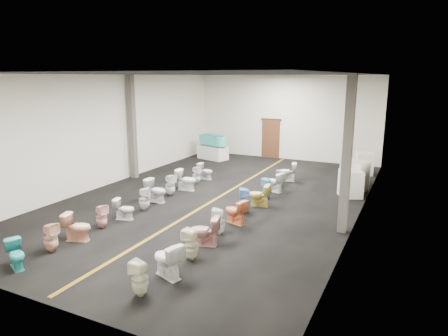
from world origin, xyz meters
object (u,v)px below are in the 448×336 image
Objects in this scene: toilet_right_4 at (219,221)px; toilet_left_8 at (186,180)px; appliance_crate_c at (358,174)px; toilet_right_2 at (191,245)px; toilet_right_10 at (280,178)px; toilet_left_5 at (144,199)px; toilet_left_6 at (156,191)px; toilet_right_8 at (267,189)px; appliance_crate_b at (354,176)px; toilet_left_9 at (196,175)px; toilet_right_1 at (167,259)px; appliance_crate_a at (351,184)px; toilet_right_0 at (140,278)px; display_table at (213,152)px; toilet_left_2 at (77,227)px; toilet_left_10 at (205,171)px; toilet_right_6 at (245,200)px; bathtub at (213,140)px; toilet_right_11 at (287,172)px; toilet_right_5 at (236,211)px; appliance_crate_d at (364,164)px; toilet_right_3 at (205,231)px; toilet_left_1 at (51,238)px; toilet_left_7 at (170,185)px; toilet_left_4 at (124,209)px; toilet_left_3 at (102,216)px; toilet_left_0 at (16,255)px; toilet_right_9 at (274,182)px.

toilet_left_8 is at bearing -154.31° from toilet_right_4.
appliance_crate_c is 1.02× the size of toilet_right_2.
toilet_left_5 is at bearing -49.33° from toilet_right_10.
toilet_left_6 is 4.06m from toilet_right_8.
toilet_right_2 is (-2.67, -8.13, -0.20)m from appliance_crate_b.
toilet_right_1 is (3.39, -7.22, 0.03)m from toilet_left_9.
appliance_crate_a reaches higher than appliance_crate_c.
toilet_right_4 is at bearing -178.70° from toilet_right_0.
toilet_left_2 is (1.81, -11.52, 0.02)m from display_table.
toilet_right_8 is at bearing -112.09° from toilet_left_10.
toilet_left_6 is 3.37m from toilet_right_6.
toilet_right_11 is (5.07, -2.78, -0.67)m from bathtub.
toilet_right_10 is (3.17, 4.88, -0.05)m from toilet_left_5.
appliance_crate_d is at bearing 179.94° from toilet_right_5.
display_table is at bearing -8.28° from toilet_left_2.
appliance_crate_a is 1.23× the size of toilet_right_11.
toilet_left_6 is 1.03× the size of toilet_right_11.
toilet_right_2 is 0.92m from toilet_right_3.
toilet_right_10 is (3.28, 7.73, -0.04)m from toilet_left_2.
toilet_left_1 is 6.46m from toilet_left_8.
toilet_right_6 reaches higher than toilet_left_1.
toilet_right_11 is at bearing 157.25° from appliance_crate_a.
toilet_left_6 is at bearing -146.66° from toilet_right_0.
toilet_right_4 is at bearing -113.70° from appliance_crate_b.
toilet_left_7 is 1.07× the size of toilet_right_8.
appliance_crate_b is 10.39m from toilet_right_0.
toilet_left_4 is 4.17m from toilet_right_1.
appliance_crate_d reaches higher than toilet_left_3.
appliance_crate_a is at bearing 136.12° from toilet_right_4.
toilet_right_6 reaches higher than toilet_left_8.
toilet_right_2 is at bearing -103.54° from appliance_crate_d.
toilet_left_10 is at bearing -66.66° from display_table.
toilet_right_3 reaches higher than toilet_right_2.
toilet_left_0 is 8.42m from toilet_left_9.
toilet_right_11 is at bearing -50.23° from toilet_left_8.
toilet_left_3 is (0.00, 1.84, -0.03)m from toilet_left_1.
toilet_right_5 is at bearing -64.61° from toilet_left_2.
toilet_right_0 is at bearing -103.70° from toilet_left_1.
toilet_right_9 is (3.25, 5.05, 0.06)m from toilet_left_4.
toilet_right_3 is at bearing -148.37° from toilet_left_8.
toilet_left_4 is at bearing 174.87° from toilet_left_8.
toilet_right_3 is at bearing 16.02° from toilet_right_5.
toilet_right_4 reaches higher than toilet_left_4.
toilet_right_2 is 1.03× the size of toilet_right_4.
toilet_left_7 reaches higher than display_table.
toilet_left_10 is 8.82m from toilet_right_1.
toilet_left_6 is at bearing -128.15° from toilet_right_2.
toilet_left_8 is at bearing -162.09° from appliance_crate_a.
toilet_left_8 is 4.46m from toilet_right_11.
toilet_right_6 is (3.27, -2.46, 0.04)m from toilet_left_9.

